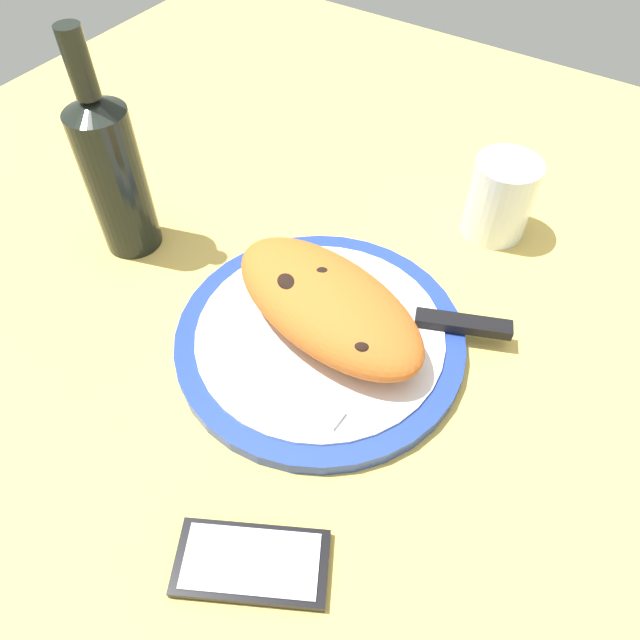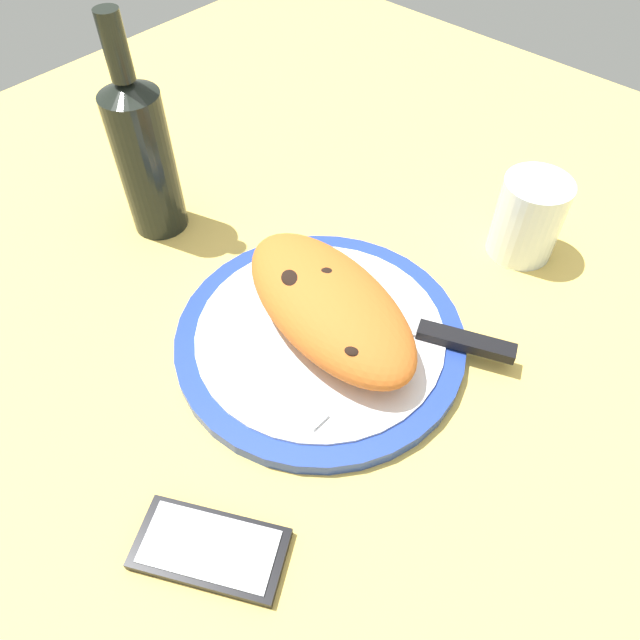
% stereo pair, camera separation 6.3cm
% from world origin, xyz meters
% --- Properties ---
extents(ground_plane, '(1.50, 1.50, 0.03)m').
position_xyz_m(ground_plane, '(0.00, 0.00, -0.01)').
color(ground_plane, '#DBB756').
extents(plate, '(0.31, 0.31, 0.02)m').
position_xyz_m(plate, '(0.00, 0.00, 0.01)').
color(plate, '#233D99').
rests_on(plate, ground_plane).
extents(calzone, '(0.26, 0.17, 0.06)m').
position_xyz_m(calzone, '(0.00, 0.01, 0.05)').
color(calzone, '#C16023').
rests_on(calzone, plate).
extents(fork, '(0.17, 0.02, 0.00)m').
position_xyz_m(fork, '(0.01, -0.08, 0.02)').
color(fork, silver).
rests_on(fork, plate).
extents(knife, '(0.22, 0.11, 0.01)m').
position_xyz_m(knife, '(0.10, 0.08, 0.02)').
color(knife, silver).
rests_on(knife, plate).
extents(smartphone, '(0.14, 0.12, 0.01)m').
position_xyz_m(smartphone, '(0.08, -0.23, 0.01)').
color(smartphone, black).
rests_on(smartphone, ground_plane).
extents(water_glass, '(0.08, 0.08, 0.10)m').
position_xyz_m(water_glass, '(0.09, 0.28, 0.04)').
color(water_glass, silver).
rests_on(water_glass, ground_plane).
extents(wine_bottle, '(0.07, 0.07, 0.27)m').
position_xyz_m(wine_bottle, '(-0.29, 0.01, 0.11)').
color(wine_bottle, black).
rests_on(wine_bottle, ground_plane).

